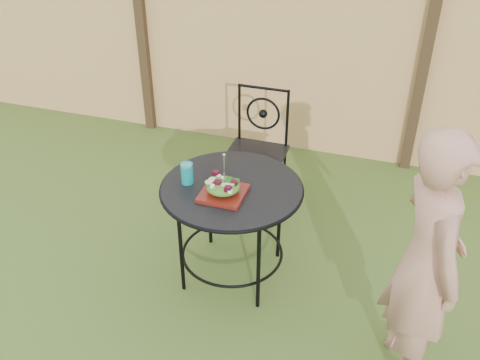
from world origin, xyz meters
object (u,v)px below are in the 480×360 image
at_px(salad_plate, 223,193).
at_px(patio_table, 232,204).
at_px(diner, 426,263).
at_px(patio_chair, 257,146).

bearing_deg(salad_plate, patio_table, 79.58).
xyz_separation_m(diner, salad_plate, (-1.21, 0.32, -0.03)).
relative_size(patio_chair, salad_plate, 3.52).
bearing_deg(patio_chair, diner, -46.45).
distance_m(patio_table, patio_chair, 0.94).
bearing_deg(diner, patio_table, 47.96).
height_order(patio_table, diner, diner).
bearing_deg(patio_table, salad_plate, -100.42).
height_order(patio_chair, diner, diner).
relative_size(patio_table, salad_plate, 3.42).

